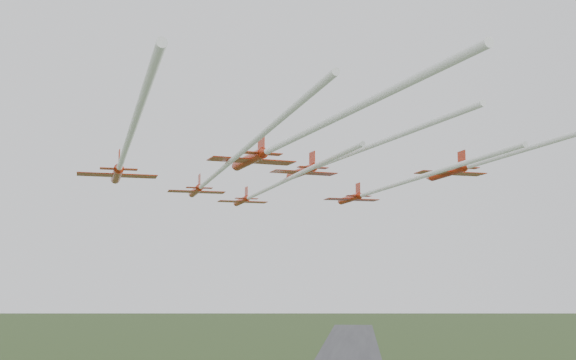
# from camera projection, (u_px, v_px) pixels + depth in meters

# --- Properties ---
(jet_lead) EXTENTS (23.04, 51.92, 2.34)m
(jet_lead) POSITION_uv_depth(u_px,v_px,m) (265.00, 190.00, 101.07)
(jet_lead) COLOR #B9290E
(jet_row2_left) EXTENTS (25.39, 61.22, 2.35)m
(jet_row2_left) POSITION_uv_depth(u_px,v_px,m) (218.00, 172.00, 82.75)
(jet_row2_left) COLOR #B9290E
(jet_row2_right) EXTENTS (20.40, 47.32, 2.41)m
(jet_row2_right) POSITION_uv_depth(u_px,v_px,m) (382.00, 189.00, 96.03)
(jet_row2_right) COLOR #B9290E
(jet_row3_left) EXTENTS (22.89, 52.16, 2.75)m
(jet_row3_left) POSITION_uv_depth(u_px,v_px,m) (123.00, 156.00, 72.74)
(jet_row3_left) COLOR #B9290E
(jet_row3_mid) EXTENTS (21.30, 40.10, 2.53)m
(jet_row3_mid) POSITION_uv_depth(u_px,v_px,m) (331.00, 161.00, 83.57)
(jet_row3_mid) COLOR #B9290E
(jet_row3_right) EXTENTS (18.45, 41.79, 2.89)m
(jet_row3_right) POSITION_uv_depth(u_px,v_px,m) (479.00, 163.00, 91.07)
(jet_row3_right) COLOR #B9290E
(jet_row4_left) EXTENTS (23.57, 43.05, 2.78)m
(jet_row4_left) POSITION_uv_depth(u_px,v_px,m) (282.00, 144.00, 68.57)
(jet_row4_left) COLOR #B9290E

